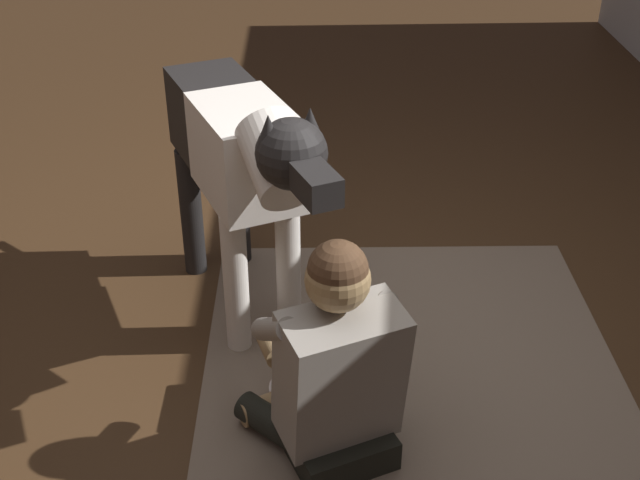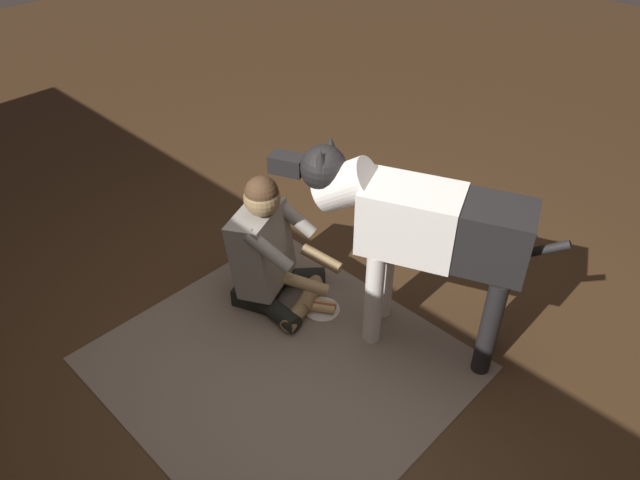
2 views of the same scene
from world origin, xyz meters
name	(u,v)px [view 1 (image 1 of 2)]	position (x,y,z in m)	size (l,w,h in m)	color
ground_plane	(321,352)	(0.00, 0.00, 0.00)	(16.05, 16.05, 0.00)	#3F2917
area_rug	(411,365)	(0.09, 0.37, 0.00)	(1.81, 1.67, 0.01)	#746455
person_sitting_on_floor	(334,369)	(0.54, 0.03, 0.36)	(0.70, 0.62, 0.87)	black
large_dog	(242,157)	(-0.27, -0.31, 0.77)	(1.45, 0.73, 1.16)	silver
hot_dog_on_plate	(296,383)	(0.22, -0.10, 0.03)	(0.22, 0.22, 0.06)	silver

